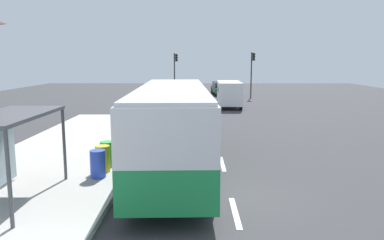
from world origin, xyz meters
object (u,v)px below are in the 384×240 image
object	(u,v)px
sedan_near	(221,89)
traffic_light_far_side	(175,68)
bus	(172,123)
recycling_bin_green	(107,154)
recycling_bin_yellow	(103,159)
traffic_light_near_side	(252,68)
sedan_far	(219,87)
white_van	(229,92)
recycling_bin_blue	(98,164)

from	to	relation	value
sedan_near	traffic_light_far_side	world-z (taller)	traffic_light_far_side
bus	recycling_bin_green	xyz separation A→B (m)	(-2.49, 0.01, -1.19)
recycling_bin_yellow	traffic_light_near_side	distance (m)	30.88
traffic_light_far_side	sedan_far	bearing A→B (deg)	46.83
sedan_near	recycling_bin_green	distance (m)	32.99
white_van	bus	bearing A→B (deg)	-101.04
bus	recycling_bin_green	distance (m)	2.76
recycling_bin_blue	recycling_bin_green	world-z (taller)	same
recycling_bin_green	traffic_light_far_side	xyz separation A→B (m)	(1.10, 29.29, 2.67)
white_van	traffic_light_near_side	bearing A→B (deg)	68.66
traffic_light_near_side	traffic_light_far_side	bearing A→B (deg)	174.68
recycling_bin_green	traffic_light_far_side	world-z (taller)	traffic_light_far_side
bus	sedan_near	distance (m)	32.62
white_van	recycling_bin_green	xyz separation A→B (m)	(-6.40, -20.05, -0.69)
sedan_far	recycling_bin_yellow	xyz separation A→B (m)	(-6.50, -35.74, -0.14)
white_van	traffic_light_far_side	world-z (taller)	traffic_light_far_side
recycling_bin_yellow	traffic_light_near_side	bearing A→B (deg)	71.62
bus	recycling_bin_green	bearing A→B (deg)	179.76
traffic_light_near_side	traffic_light_far_side	xyz separation A→B (m)	(-8.60, 0.80, -0.05)
sedan_far	recycling_bin_green	bearing A→B (deg)	-100.50
bus	recycling_bin_blue	bearing A→B (deg)	-150.81
bus	white_van	world-z (taller)	bus
sedan_far	recycling_bin_blue	world-z (taller)	sedan_far
white_van	recycling_bin_blue	size ratio (longest dim) A/B	5.53
bus	white_van	size ratio (longest dim) A/B	2.11
bus	recycling_bin_yellow	distance (m)	2.84
sedan_near	traffic_light_near_side	bearing A→B (deg)	-50.31
recycling_bin_blue	recycling_bin_green	size ratio (longest dim) A/B	1.00
recycling_bin_blue	recycling_bin_green	bearing A→B (deg)	90.00
recycling_bin_blue	traffic_light_near_side	bearing A→B (deg)	72.02
white_van	sedan_near	distance (m)	12.31
sedan_near	traffic_light_far_side	distance (m)	6.70
sedan_far	sedan_near	bearing A→B (deg)	-89.99
bus	sedan_near	world-z (taller)	bus
sedan_near	recycling_bin_green	xyz separation A→B (m)	(-6.50, -32.35, -0.14)
sedan_far	traffic_light_near_side	distance (m)	7.74
recycling_bin_yellow	traffic_light_near_side	size ratio (longest dim) A/B	0.19
sedan_near	sedan_far	world-z (taller)	same
sedan_near	sedan_far	xyz separation A→B (m)	(-0.00, 2.69, 0.00)
recycling_bin_blue	recycling_bin_yellow	bearing A→B (deg)	90.00
bus	white_van	xyz separation A→B (m)	(3.91, 20.06, -0.50)
white_van	traffic_light_far_side	bearing A→B (deg)	119.83
white_van	recycling_bin_blue	xyz separation A→B (m)	(-6.40, -21.45, -0.69)
sedan_far	white_van	bearing A→B (deg)	-90.37
traffic_light_near_side	traffic_light_far_side	distance (m)	8.64
bus	traffic_light_near_side	xyz separation A→B (m)	(7.21, 28.50, 1.53)
bus	sedan_near	size ratio (longest dim) A/B	2.47
recycling_bin_yellow	white_van	bearing A→B (deg)	72.85
recycling_bin_blue	recycling_bin_yellow	xyz separation A→B (m)	(0.00, 0.70, 0.00)
recycling_bin_blue	traffic_light_near_side	xyz separation A→B (m)	(9.70, 29.89, 2.72)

